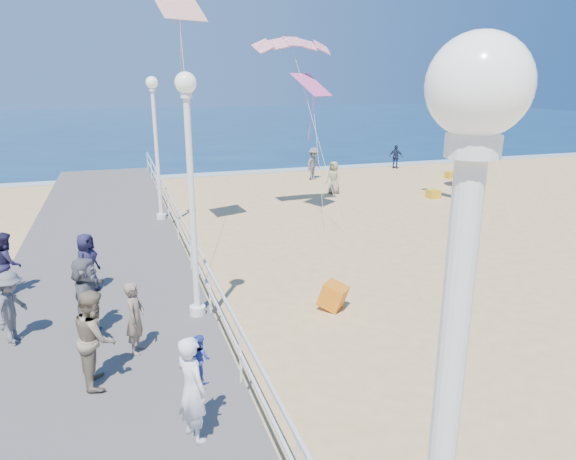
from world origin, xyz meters
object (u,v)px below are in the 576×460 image
object	(u,v)px
spectator_4	(87,263)
beach_umbrella	(466,152)
beach_chair_right	(451,175)
woman_holding_toddler	(192,389)
beach_walker_b	(396,157)
spectator_2	(11,307)
lamp_post_far	(155,134)
spectator_5	(87,298)
beach_walker_c	(334,178)
box_kite	(333,298)
beach_chair_left	(433,194)
toddler_held	(200,358)
beach_walker_a	(314,164)
lamp_post_near	(442,456)
spectator_7	(7,263)
spectator_6	(135,318)
spectator_1	(95,337)
lamp_post_mid	(190,173)

from	to	relation	value
spectator_4	beach_umbrella	xyz separation A→B (m)	(18.67, 9.92, 0.75)
beach_chair_right	woman_holding_toddler	bearing A→B (deg)	-133.63
beach_walker_b	spectator_2	bearing A→B (deg)	92.58
lamp_post_far	beach_walker_b	distance (m)	19.07
spectator_4	spectator_5	size ratio (longest dim) A/B	0.87
beach_walker_c	box_kite	distance (m)	14.02
beach_chair_left	woman_holding_toddler	bearing A→B (deg)	-133.61
beach_walker_c	lamp_post_far	bearing A→B (deg)	-94.44
spectator_5	beach_walker_c	size ratio (longest dim) A/B	1.05
toddler_held	beach_chair_right	size ratio (longest dim) A/B	1.35
toddler_held	spectator_2	xyz separation A→B (m)	(-3.18, 4.01, -0.47)
beach_walker_a	box_kite	size ratio (longest dim) A/B	3.11
lamp_post_near	spectator_7	size ratio (longest dim) A/B	3.34
lamp_post_far	toddler_held	world-z (taller)	lamp_post_far
lamp_post_near	spectator_5	xyz separation A→B (m)	(-2.28, 8.66, -2.39)
beach_walker_a	beach_chair_right	world-z (taller)	beach_walker_a
spectator_6	box_kite	xyz separation A→B (m)	(4.77, 1.36, -0.83)
spectator_1	spectator_6	distance (m)	1.14
spectator_5	spectator_6	xyz separation A→B (m)	(0.90, -0.97, -0.14)
lamp_post_far	beach_chair_left	bearing A→B (deg)	6.09
spectator_1	spectator_6	size ratio (longest dim) A/B	1.19
spectator_4	beach_chair_left	size ratio (longest dim) A/B	2.77
toddler_held	spectator_1	distance (m)	2.44
lamp_post_mid	beach_walker_b	world-z (taller)	lamp_post_mid
spectator_1	beach_chair_right	world-z (taller)	spectator_1
beach_walker_a	lamp_post_near	bearing A→B (deg)	-147.61
spectator_2	spectator_5	bearing A→B (deg)	-82.41
spectator_7	beach_walker_b	distance (m)	25.96
woman_holding_toddler	beach_chair_right	bearing A→B (deg)	-67.88
lamp_post_far	spectator_6	xyz separation A→B (m)	(-1.38, -10.31, -2.53)
lamp_post_far	spectator_5	world-z (taller)	lamp_post_far
toddler_held	spectator_6	bearing A→B (deg)	-7.67
beach_walker_b	beach_walker_a	bearing A→B (deg)	65.18
lamp_post_mid	box_kite	distance (m)	4.77
lamp_post_near	box_kite	bearing A→B (deg)	69.47
beach_walker_a	beach_walker_b	distance (m)	6.86
beach_umbrella	spectator_2	bearing A→B (deg)	-148.63
beach_walker_b	box_kite	size ratio (longest dim) A/B	2.60
spectator_4	beach_chair_right	size ratio (longest dim) A/B	2.77
spectator_4	spectator_5	xyz separation A→B (m)	(0.10, -2.56, 0.11)
lamp_post_mid	beach_chair_right	world-z (taller)	lamp_post_mid
lamp_post_mid	spectator_7	world-z (taller)	lamp_post_mid
woman_holding_toddler	box_kite	size ratio (longest dim) A/B	2.76
spectator_7	beach_umbrella	bearing A→B (deg)	-76.31
spectator_1	box_kite	bearing A→B (deg)	-67.62
spectator_1	beach_walker_b	world-z (taller)	spectator_1
spectator_2	spectator_6	world-z (taller)	spectator_2
lamp_post_far	beach_chair_left	distance (m)	13.76
beach_umbrella	spectator_6	bearing A→B (deg)	-142.73
spectator_6	beach_walker_c	bearing A→B (deg)	-15.96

